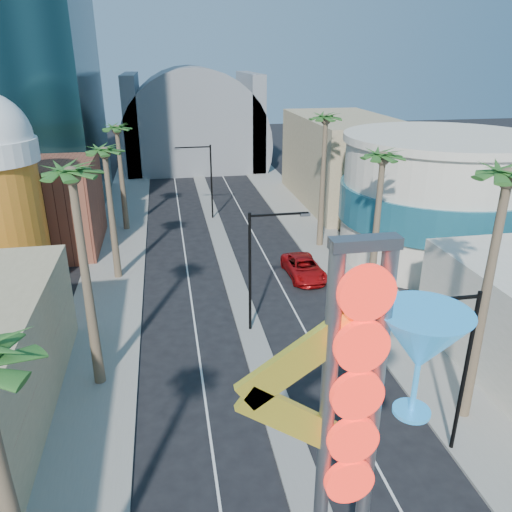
% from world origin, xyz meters
% --- Properties ---
extents(sidewalk_west, '(5.00, 100.00, 0.15)m').
position_xyz_m(sidewalk_west, '(-9.50, 35.00, 0.07)').
color(sidewalk_west, gray).
rests_on(sidewalk_west, ground).
extents(sidewalk_east, '(5.00, 100.00, 0.15)m').
position_xyz_m(sidewalk_east, '(9.50, 35.00, 0.07)').
color(sidewalk_east, gray).
rests_on(sidewalk_east, ground).
extents(median, '(1.60, 84.00, 0.15)m').
position_xyz_m(median, '(0.00, 38.00, 0.07)').
color(median, gray).
rests_on(median, ground).
extents(brick_filler_west, '(10.00, 10.00, 8.00)m').
position_xyz_m(brick_filler_west, '(-16.00, 38.00, 4.00)').
color(brick_filler_west, brown).
rests_on(brick_filler_west, ground).
extents(filler_east, '(10.00, 20.00, 10.00)m').
position_xyz_m(filler_east, '(16.00, 48.00, 5.00)').
color(filler_east, tan).
rests_on(filler_east, ground).
extents(turquoise_building, '(16.60, 16.60, 10.60)m').
position_xyz_m(turquoise_building, '(18.00, 30.00, 5.25)').
color(turquoise_building, beige).
rests_on(turquoise_building, ground).
extents(canopy, '(22.00, 16.00, 22.00)m').
position_xyz_m(canopy, '(0.00, 72.00, 4.31)').
color(canopy, slate).
rests_on(canopy, ground).
extents(neon_sign, '(6.53, 2.60, 12.55)m').
position_xyz_m(neon_sign, '(0.82, 2.96, 7.31)').
color(neon_sign, gray).
rests_on(neon_sign, ground).
extents(streetlight_0, '(3.79, 0.25, 8.00)m').
position_xyz_m(streetlight_0, '(0.55, 20.00, 4.88)').
color(streetlight_0, black).
rests_on(streetlight_0, ground).
extents(streetlight_1, '(3.79, 0.25, 8.00)m').
position_xyz_m(streetlight_1, '(-0.55, 44.00, 4.88)').
color(streetlight_1, black).
rests_on(streetlight_1, ground).
extents(streetlight_2, '(3.45, 0.25, 8.00)m').
position_xyz_m(streetlight_2, '(6.72, 8.00, 4.83)').
color(streetlight_2, black).
rests_on(streetlight_2, ground).
extents(palm_1, '(2.40, 2.40, 12.70)m').
position_xyz_m(palm_1, '(-9.00, 16.00, 10.82)').
color(palm_1, brown).
rests_on(palm_1, ground).
extents(palm_2, '(2.40, 2.40, 11.20)m').
position_xyz_m(palm_2, '(-9.00, 30.00, 9.48)').
color(palm_2, brown).
rests_on(palm_2, ground).
extents(palm_3, '(2.40, 2.40, 11.20)m').
position_xyz_m(palm_3, '(-9.00, 42.00, 9.48)').
color(palm_3, brown).
rests_on(palm_3, ground).
extents(palm_5, '(2.40, 2.40, 13.20)m').
position_xyz_m(palm_5, '(9.00, 10.00, 11.27)').
color(palm_5, brown).
rests_on(palm_5, ground).
extents(palm_6, '(2.40, 2.40, 11.70)m').
position_xyz_m(palm_6, '(9.00, 22.00, 9.93)').
color(palm_6, brown).
rests_on(palm_6, ground).
extents(palm_7, '(2.40, 2.40, 12.70)m').
position_xyz_m(palm_7, '(9.00, 34.00, 10.82)').
color(palm_7, brown).
rests_on(palm_7, ground).
extents(red_pickup, '(2.76, 5.72, 1.57)m').
position_xyz_m(red_pickup, '(5.66, 27.53, 0.78)').
color(red_pickup, '#B60E10').
rests_on(red_pickup, ground).
extents(pedestrian_a, '(0.64, 0.50, 1.57)m').
position_xyz_m(pedestrian_a, '(11.22, 12.91, 0.93)').
color(pedestrian_a, gray).
rests_on(pedestrian_a, sidewalk_east).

